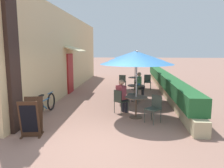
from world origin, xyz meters
TOP-DOWN VIEW (x-y plane):
  - ground_plane at (0.00, 0.00)m, footprint 120.00×120.00m
  - cafe_facade_wall at (-2.54, 6.86)m, footprint 0.98×13.99m
  - planter_hedge at (2.75, 6.89)m, footprint 0.60×12.99m
  - patio_table_near at (1.06, 2.12)m, footprint 0.77×0.77m
  - patio_umbrella_near at (1.06, 2.12)m, footprint 2.44×2.44m
  - cafe_chair_near_left at (1.64, 1.68)m, footprint 0.57×0.57m
  - cafe_chair_near_right at (0.48, 2.57)m, footprint 0.57×0.57m
  - seated_patron_near_right at (0.56, 2.65)m, footprint 0.51×0.51m
  - patio_table_mid at (1.11, 4.55)m, footprint 0.77×0.77m
  - patio_umbrella_mid at (1.11, 4.55)m, footprint 2.44×2.44m
  - cafe_chair_mid_left at (1.03, 3.83)m, footprint 0.48×0.48m
  - cafe_chair_mid_right at (1.20, 5.27)m, footprint 0.48×0.48m
  - seated_patron_mid_right at (1.31, 5.25)m, footprint 0.46×0.40m
  - coffee_cup_mid at (1.25, 4.61)m, footprint 0.07×0.07m
  - patio_table_far at (1.12, 7.48)m, footprint 0.77×0.77m
  - patio_umbrella_far at (1.12, 7.48)m, footprint 2.44×2.44m
  - cafe_chair_far_left at (0.39, 7.43)m, footprint 0.42×0.42m
  - cafe_chair_far_right at (1.84, 7.53)m, footprint 0.42×0.42m
  - bicycle_leaning at (-2.20, 2.27)m, footprint 0.13×1.71m
  - menu_board at (-1.79, 0.28)m, footprint 0.60×0.70m

SIDE VIEW (x-z plane):
  - ground_plane at x=0.00m, z-range 0.00..0.00m
  - bicycle_leaning at x=-2.20m, z-range -0.03..0.73m
  - menu_board at x=-1.79m, z-range -0.01..1.01m
  - cafe_chair_near_left at x=1.64m, z-range 0.08..0.95m
  - cafe_chair_near_right at x=0.48m, z-range 0.08..0.95m
  - cafe_chair_mid_left at x=1.03m, z-range 0.08..0.95m
  - cafe_chair_mid_right at x=1.20m, z-range 0.08..0.95m
  - cafe_chair_far_left at x=0.39m, z-range 0.08..0.95m
  - cafe_chair_far_right at x=1.84m, z-range 0.08..0.95m
  - patio_table_near at x=1.06m, z-range 0.16..0.89m
  - patio_table_mid at x=1.11m, z-range 0.16..0.89m
  - patio_table_far at x=1.12m, z-range 0.16..0.89m
  - planter_hedge at x=2.75m, z-range 0.03..1.04m
  - seated_patron_near_right at x=0.56m, z-range 0.06..1.31m
  - seated_patron_mid_right at x=1.31m, z-range 0.06..1.31m
  - coffee_cup_mid at x=1.25m, z-range 0.73..0.82m
  - patio_umbrella_near at x=1.06m, z-range 0.89..3.18m
  - patio_umbrella_mid at x=1.11m, z-range 0.89..3.18m
  - patio_umbrella_far at x=1.12m, z-range 0.89..3.18m
  - cafe_facade_wall at x=-2.54m, z-range -0.01..4.19m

